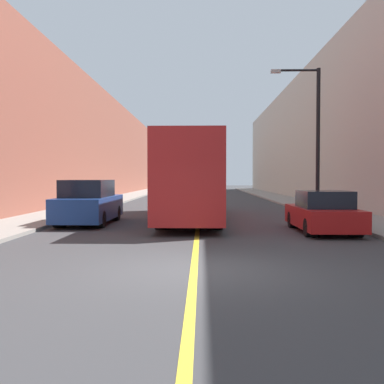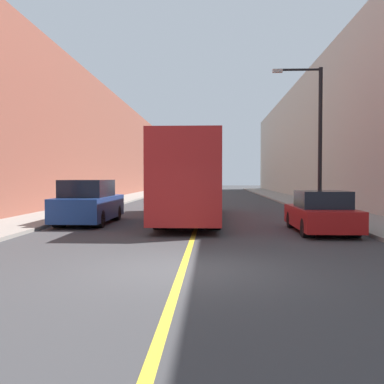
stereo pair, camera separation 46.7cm
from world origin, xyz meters
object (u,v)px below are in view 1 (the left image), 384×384
(bus, at_px, (191,178))
(street_lamp_right, at_px, (314,131))
(car_right_near, at_px, (323,213))
(parked_suv_left, at_px, (89,203))

(bus, xyz_separation_m, street_lamp_right, (6.18, 2.38, 2.40))
(car_right_near, relative_size, street_lamp_right, 0.60)
(bus, bearing_deg, car_right_near, -44.15)
(parked_suv_left, bearing_deg, bus, 25.36)
(parked_suv_left, bearing_deg, street_lamp_right, 22.84)
(parked_suv_left, distance_m, street_lamp_right, 11.83)
(bus, relative_size, car_right_near, 2.85)
(parked_suv_left, xyz_separation_m, car_right_near, (9.04, -2.64, -0.19))
(bus, height_order, street_lamp_right, street_lamp_right)
(bus, xyz_separation_m, parked_suv_left, (-4.25, -2.01, -1.07))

